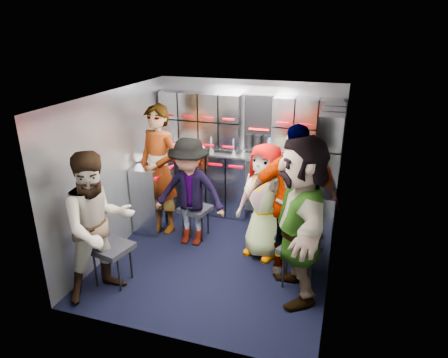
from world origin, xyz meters
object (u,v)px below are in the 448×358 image
(jump_seat_center, at_px, (266,222))
(attendant_arc_c, at_px, (265,202))
(attendant_standing, at_px, (159,170))
(attendant_arc_a, at_px, (98,226))
(attendant_arc_b, at_px, (190,193))
(attendant_arc_e, at_px, (300,220))
(jump_seat_mid_left, at_px, (195,210))
(attendant_arc_d, at_px, (292,202))
(jump_seat_near_left, at_px, (112,250))
(jump_seat_mid_right, at_px, (291,237))
(jump_seat_near_right, at_px, (299,253))

(jump_seat_center, distance_m, attendant_arc_c, 0.42)
(jump_seat_center, relative_size, attendant_standing, 0.25)
(attendant_arc_a, bearing_deg, attendant_arc_b, 13.85)
(attendant_standing, distance_m, attendant_arc_e, 2.30)
(attendant_arc_e, bearing_deg, attendant_arc_c, -164.35)
(jump_seat_mid_left, xyz_separation_m, jump_seat_center, (1.02, 0.01, -0.03))
(attendant_arc_e, bearing_deg, attendant_arc_d, 177.47)
(jump_seat_near_left, distance_m, jump_seat_center, 2.03)
(jump_seat_mid_right, bearing_deg, jump_seat_mid_left, 169.62)
(jump_seat_near_left, height_order, jump_seat_near_right, jump_seat_near_left)
(attendant_standing, xyz_separation_m, attendant_arc_a, (0.04, -1.56, -0.09))
(jump_seat_near_left, height_order, attendant_standing, attendant_standing)
(jump_seat_mid_right, bearing_deg, attendant_arc_d, -90.00)
(attendant_arc_d, height_order, attendant_arc_e, same)
(attendant_arc_c, bearing_deg, jump_seat_near_right, -23.38)
(jump_seat_near_left, xyz_separation_m, attendant_standing, (-0.04, 1.38, 0.49))
(attendant_arc_c, bearing_deg, attendant_arc_b, -157.93)
(attendant_arc_e, bearing_deg, jump_seat_mid_right, 172.26)
(attendant_arc_a, bearing_deg, attendant_standing, 37.07)
(jump_seat_mid_right, distance_m, attendant_arc_c, 0.56)
(jump_seat_mid_right, xyz_separation_m, attendant_arc_b, (-1.39, 0.07, 0.40))
(jump_seat_center, bearing_deg, jump_seat_mid_left, -179.41)
(jump_seat_near_right, distance_m, attendant_standing, 2.29)
(attendant_arc_a, bearing_deg, jump_seat_near_left, 35.47)
(jump_seat_near_left, xyz_separation_m, attendant_arc_b, (0.52, 1.13, 0.31))
(jump_seat_mid_left, distance_m, attendant_arc_d, 1.55)
(jump_seat_mid_right, xyz_separation_m, attendant_arc_e, (0.15, -0.61, 0.57))
(attendant_arc_a, distance_m, attendant_arc_d, 2.19)
(jump_seat_near_right, bearing_deg, attendant_arc_c, 135.13)
(attendant_arc_b, bearing_deg, attendant_arc_d, -11.55)
(attendant_arc_b, distance_m, attendant_arc_c, 1.02)
(jump_seat_mid_right, bearing_deg, attendant_arc_a, -147.08)
(attendant_arc_a, height_order, attendant_arc_d, attendant_arc_d)
(jump_seat_mid_left, xyz_separation_m, attendant_standing, (-0.56, 0.07, 0.52))
(jump_seat_near_right, distance_m, attendant_arc_b, 1.65)
(jump_seat_near_left, xyz_separation_m, jump_seat_near_right, (2.06, 0.62, -0.02))
(jump_seat_near_left, relative_size, attendant_arc_d, 0.27)
(jump_seat_mid_right, relative_size, attendant_arc_e, 0.21)
(jump_seat_center, xyz_separation_m, jump_seat_mid_right, (0.38, -0.27, -0.03))
(attendant_standing, bearing_deg, attendant_arc_a, -73.02)
(jump_seat_mid_left, relative_size, jump_seat_mid_right, 1.16)
(jump_seat_mid_left, distance_m, attendant_arc_e, 1.84)
(jump_seat_near_left, bearing_deg, attendant_standing, 91.81)
(jump_seat_near_right, bearing_deg, attendant_standing, 160.12)
(jump_seat_near_left, xyz_separation_m, jump_seat_mid_left, (0.52, 1.31, -0.03))
(attendant_standing, xyz_separation_m, attendant_arc_d, (1.95, -0.51, -0.00))
(attendant_arc_a, height_order, attendant_arc_e, attendant_arc_e)
(jump_seat_mid_left, height_order, attendant_arc_a, attendant_arc_a)
(jump_seat_mid_right, relative_size, attendant_arc_d, 0.21)
(jump_seat_center, height_order, jump_seat_mid_right, jump_seat_center)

